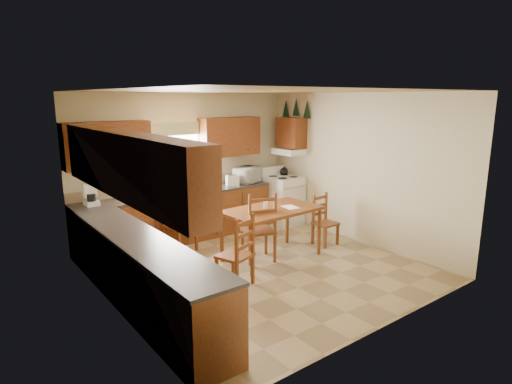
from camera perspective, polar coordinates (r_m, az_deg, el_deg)
floor at (r=6.78m, az=0.53°, el=-10.14°), size 4.50×4.50×0.00m
ceiling at (r=6.26m, az=0.58°, el=13.32°), size 4.50×4.50×0.00m
wall_left at (r=5.34m, az=-18.88°, el=-1.84°), size 4.50×4.50×0.00m
wall_right at (r=7.94m, az=13.51°, el=3.02°), size 4.50×4.50×0.00m
wall_back at (r=8.25m, az=-9.08°, el=3.56°), size 4.50×4.50×0.00m
wall_front at (r=4.86m, az=17.08°, el=-3.12°), size 4.50×4.50×0.00m
lower_cab_back at (r=8.02m, az=-10.20°, el=-3.41°), size 3.75×0.60×0.88m
lower_cab_left at (r=5.59m, az=-14.76°, el=-10.78°), size 0.60×3.60×0.88m
counter_back at (r=7.90m, az=-10.33°, el=-0.21°), size 3.75×0.63×0.04m
counter_left at (r=5.43m, az=-15.03°, el=-6.31°), size 0.63×3.60×0.04m
backsplash at (r=8.13m, az=-11.29°, el=0.91°), size 3.75×0.01×0.18m
upper_cab_back_left at (r=7.43m, az=-19.21°, el=5.97°), size 1.41×0.33×0.75m
upper_cab_back_right at (r=8.49m, az=-3.49°, el=7.37°), size 1.25×0.33×0.75m
upper_cab_left at (r=5.16m, az=-17.01°, el=3.53°), size 0.33×3.60×0.75m
upper_cab_stove at (r=8.89m, az=4.69°, el=7.88°), size 0.33×0.62×0.62m
range_hood at (r=8.89m, az=4.40°, el=5.42°), size 0.44×0.62×0.12m
window_frame at (r=8.06m, az=-10.91°, el=4.72°), size 1.13×0.02×1.18m
window_pane at (r=8.06m, az=-10.89°, el=4.71°), size 1.05×0.01×1.10m
window_valance at (r=7.98m, az=-10.96°, el=8.25°), size 1.19×0.01×0.24m
sink_basin at (r=7.93m, az=-9.86°, el=0.15°), size 0.75×0.45×0.04m
pine_decal_a at (r=8.72m, az=6.82°, el=10.90°), size 0.22×0.22×0.36m
pine_decal_b at (r=8.95m, az=5.38°, el=11.23°), size 0.22×0.22×0.36m
pine_decal_c at (r=9.19m, az=4.00°, el=11.04°), size 0.22×0.22×0.36m
stove at (r=8.97m, az=3.62°, el=-1.16°), size 0.69×0.71×0.99m
coffeemaker at (r=7.29m, az=-21.13°, el=-0.41°), size 0.28×0.30×0.34m
paper_towel at (r=8.14m, az=-6.23°, el=1.52°), size 0.15×0.15×0.30m
toaster at (r=8.41m, az=-3.16°, el=1.57°), size 0.28×0.22×0.20m
microwave at (r=8.67m, az=-1.15°, el=2.30°), size 0.62×0.54×0.31m
dining_table at (r=7.07m, az=2.09°, el=-5.54°), size 1.61×0.96×0.84m
chair_near_left at (r=6.03m, az=-2.86°, el=-7.83°), size 0.54×0.53×1.03m
chair_near_right at (r=6.94m, az=0.30°, el=-4.58°), size 0.60×0.58×1.15m
chair_far_left at (r=7.43m, az=-10.16°, el=-3.82°), size 0.56×0.55×1.09m
chair_far_right at (r=7.79m, az=9.27°, el=-3.70°), size 0.39×0.37×0.92m
table_paper at (r=7.06m, az=4.60°, el=-2.01°), size 0.25×0.31×0.00m
table_card at (r=6.95m, az=1.32°, el=-1.77°), size 0.08×0.02×0.11m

